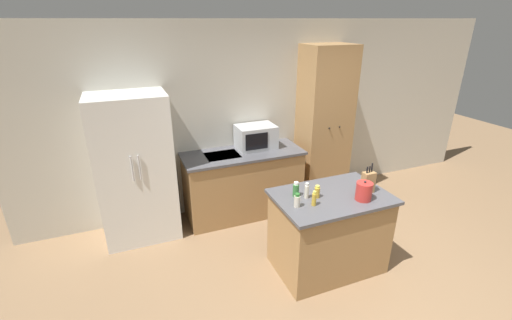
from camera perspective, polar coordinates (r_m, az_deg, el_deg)
name	(u,v)px	position (r m, az deg, el deg)	size (l,w,h in m)	color
ground_plane	(373,293)	(3.94, 18.96, -20.26)	(14.00, 14.00, 0.00)	#846647
wall_back	(279,114)	(5.05, 3.79, 7.58)	(7.20, 0.06, 2.60)	beige
refrigerator	(136,169)	(4.38, -19.44, -1.45)	(0.88, 0.65, 1.82)	white
back_counter	(243,183)	(4.79, -2.16, -3.86)	(1.63, 0.67, 0.93)	#9E7547
pantry_cabinet	(324,126)	(5.14, 11.26, 5.64)	(0.70, 0.53, 2.28)	#9E7547
kitchen_island	(328,231)	(3.88, 11.99, -11.57)	(1.19, 0.79, 0.90)	#9E7547
microwave	(256,137)	(4.72, -0.03, 3.91)	(0.53, 0.39, 0.32)	#B2B5B7
knife_block	(368,182)	(3.77, 18.18, -3.50)	(0.13, 0.08, 0.32)	#9E7547
spice_bottle_tall_dark	(314,199)	(3.40, 9.66, -6.40)	(0.04, 0.04, 0.15)	gold
spice_bottle_short_red	(296,190)	(3.55, 6.67, -4.91)	(0.06, 0.06, 0.16)	#337033
spice_bottle_amber_oil	(297,201)	(3.36, 6.88, -6.74)	(0.06, 0.06, 0.14)	beige
spice_bottle_green_herb	(317,192)	(3.55, 10.15, -5.26)	(0.06, 0.06, 0.14)	gold
spice_bottle_pale_salt	(307,191)	(3.52, 8.44, -5.15)	(0.04, 0.04, 0.17)	beige
kettle	(364,191)	(3.61, 17.54, -4.98)	(0.16, 0.16, 0.21)	#B72D28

